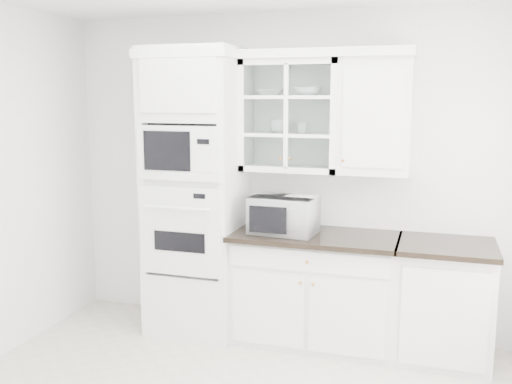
% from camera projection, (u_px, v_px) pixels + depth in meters
% --- Properties ---
extents(room_shell, '(4.00, 3.50, 2.70)m').
position_uv_depth(room_shell, '(241.00, 133.00, 3.56)').
color(room_shell, white).
rests_on(room_shell, ground).
extents(oven_column, '(0.76, 0.68, 2.40)m').
position_uv_depth(oven_column, '(196.00, 193.00, 4.81)').
color(oven_column, white).
rests_on(oven_column, ground).
extents(base_cabinet_run, '(1.32, 0.67, 0.92)m').
position_uv_depth(base_cabinet_run, '(315.00, 288.00, 4.65)').
color(base_cabinet_run, white).
rests_on(base_cabinet_run, ground).
extents(extra_base_cabinet, '(0.72, 0.67, 0.92)m').
position_uv_depth(extra_base_cabinet, '(444.00, 301.00, 4.35)').
color(extra_base_cabinet, white).
rests_on(extra_base_cabinet, ground).
extents(upper_cabinet_glass, '(0.80, 0.33, 0.90)m').
position_uv_depth(upper_cabinet_glass, '(291.00, 116.00, 4.63)').
color(upper_cabinet_glass, white).
rests_on(upper_cabinet_glass, room_shell).
extents(upper_cabinet_solid, '(0.55, 0.33, 0.90)m').
position_uv_depth(upper_cabinet_solid, '(375.00, 117.00, 4.43)').
color(upper_cabinet_solid, white).
rests_on(upper_cabinet_solid, room_shell).
extents(crown_molding, '(2.14, 0.38, 0.07)m').
position_uv_depth(crown_molding, '(278.00, 55.00, 4.56)').
color(crown_molding, white).
rests_on(crown_molding, room_shell).
extents(countertop_microwave, '(0.55, 0.47, 0.30)m').
position_uv_depth(countertop_microwave, '(284.00, 214.00, 4.58)').
color(countertop_microwave, white).
rests_on(countertop_microwave, base_cabinet_run).
extents(bowl_a, '(0.29, 0.29, 0.06)m').
position_uv_depth(bowl_a, '(270.00, 92.00, 4.66)').
color(bowl_a, white).
rests_on(bowl_a, upper_cabinet_glass).
extents(bowl_b, '(0.24, 0.24, 0.07)m').
position_uv_depth(bowl_b, '(307.00, 91.00, 4.55)').
color(bowl_b, white).
rests_on(bowl_b, upper_cabinet_glass).
extents(cup_a, '(0.15, 0.15, 0.11)m').
position_uv_depth(cup_a, '(279.00, 126.00, 4.68)').
color(cup_a, white).
rests_on(cup_a, upper_cabinet_glass).
extents(cup_b, '(0.11, 0.11, 0.09)m').
position_uv_depth(cup_b, '(302.00, 128.00, 4.63)').
color(cup_b, white).
rests_on(cup_b, upper_cabinet_glass).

